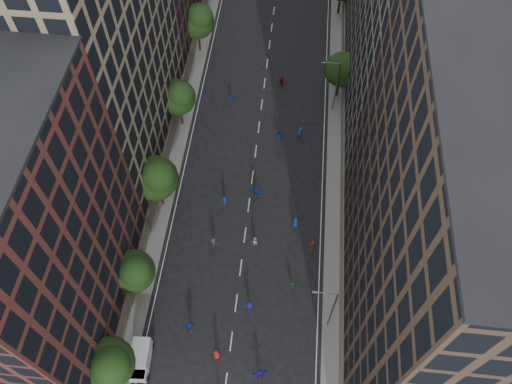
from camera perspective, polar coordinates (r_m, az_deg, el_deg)
ground at (r=73.03m, az=0.29°, el=7.14°), size 240.00×240.00×0.00m
sidewalk_left at (r=79.64m, az=-7.97°, el=11.85°), size 4.00×105.00×0.15m
sidewalk_right at (r=78.29m, az=9.77°, el=10.55°), size 4.00×105.00×0.15m
bldg_left_a at (r=50.19m, az=-25.46°, el=-5.81°), size 14.00×22.00×30.00m
bldg_left_b at (r=61.81m, az=-18.59°, el=14.93°), size 14.00×26.00×34.00m
bldg_right_a at (r=45.95m, az=21.44°, el=-4.13°), size 14.00×30.00×36.00m
bldg_right_b at (r=66.07m, az=18.20°, el=17.54°), size 14.00×28.00×33.00m
tree_left_0 at (r=52.99m, az=-16.44°, el=-18.35°), size 5.20×5.20×8.83m
tree_left_1 at (r=56.34m, az=-13.75°, el=-8.78°), size 4.80×4.80×8.21m
tree_left_2 at (r=61.20m, az=-11.31°, el=1.66°), size 5.60×5.60×9.45m
tree_left_3 at (r=70.20m, az=-8.84°, el=10.75°), size 5.00×5.00×8.58m
tree_left_4 at (r=81.65m, az=-6.67°, el=18.94°), size 5.40×5.40×9.08m
tree_right_a at (r=74.67m, az=9.91°, el=13.75°), size 5.00×5.00×8.39m
streetlamp_near at (r=54.16m, az=8.56°, el=-12.97°), size 2.64×0.22×9.06m
streetlamp_far at (r=72.82m, az=9.04°, el=12.06°), size 2.64×0.22×9.06m
cargo_van at (r=57.43m, az=-13.07°, el=-18.09°), size 2.27×4.42×2.29m
skater_3 at (r=58.22m, az=-0.73°, el=-12.93°), size 1.22×0.80×1.78m
skater_4 at (r=57.84m, az=-7.60°, el=-14.94°), size 1.22×0.77×1.94m
skater_5 at (r=56.01m, az=0.44°, el=-20.04°), size 1.79×1.08×1.84m
skater_6 at (r=56.69m, az=-4.54°, el=-18.00°), size 1.00×0.77×1.82m
skater_7 at (r=61.84m, az=6.44°, el=-6.00°), size 0.65×0.44×1.75m
skater_8 at (r=61.79m, az=-0.15°, el=-5.65°), size 0.87×0.76×1.53m
skater_9 at (r=61.91m, az=-4.87°, el=-5.76°), size 1.15×0.84×1.59m
skater_10 at (r=59.47m, az=4.21°, el=-10.58°), size 0.94×0.53×1.50m
skater_11 at (r=65.27m, az=-0.01°, el=-0.03°), size 1.87×1.00×1.92m
skater_12 at (r=63.18m, az=4.52°, el=-3.48°), size 0.99×0.84×1.72m
skater_13 at (r=64.75m, az=-3.60°, el=-1.01°), size 0.67×0.45×1.79m
skater_14 at (r=71.19m, az=2.66°, el=6.48°), size 1.00×0.83×1.85m
skater_15 at (r=72.01m, az=5.12°, el=6.84°), size 1.12×0.86×1.53m
skater_16 at (r=76.29m, az=-2.91°, el=10.67°), size 0.96×0.52×1.56m
skater_17 at (r=78.82m, az=2.95°, el=12.59°), size 1.64×0.91×1.68m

